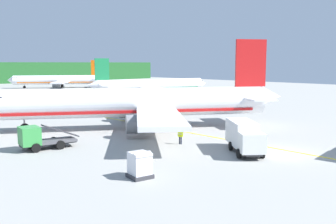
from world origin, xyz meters
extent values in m
cube|color=#999993|center=(0.00, 48.00, -0.10)|extent=(240.00, 320.00, 0.20)
cylinder|color=white|center=(-2.52, 21.11, 3.50)|extent=(32.27, 22.78, 3.80)
cone|color=white|center=(13.92, 10.44, 3.90)|extent=(4.44, 4.45, 3.23)
cube|color=white|center=(-5.82, 12.35, 2.83)|extent=(13.79, 15.46, 0.50)
cylinder|color=slate|center=(-5.84, 15.63, 1.63)|extent=(3.88, 3.59, 2.20)
cube|color=white|center=(4.13, 27.69, 2.83)|extent=(11.53, 16.44, 0.50)
cylinder|color=slate|center=(1.13, 26.37, 1.63)|extent=(3.88, 3.59, 2.20)
cube|color=red|center=(11.32, 12.13, 8.65)|extent=(3.89, 2.70, 6.50)
cube|color=white|center=(11.32, 12.13, 3.90)|extent=(8.34, 10.47, 0.24)
cube|color=red|center=(-2.52, 21.11, 2.46)|extent=(29.15, 20.66, 0.36)
cylinder|color=black|center=(-14.00, 28.56, 0.55)|extent=(1.11, 0.89, 1.10)
cylinder|color=gray|center=(-14.00, 28.56, 1.35)|extent=(0.20, 0.20, 0.50)
cylinder|color=black|center=(-2.68, 18.11, 0.55)|extent=(1.11, 0.89, 1.10)
cylinder|color=gray|center=(-2.68, 18.11, 1.35)|extent=(0.20, 0.20, 0.50)
cylinder|color=black|center=(0.15, 22.48, 0.55)|extent=(1.11, 0.89, 1.10)
cylinder|color=gray|center=(0.15, 22.48, 1.35)|extent=(0.20, 0.20, 0.50)
cylinder|color=white|center=(32.41, 56.65, 2.88)|extent=(29.27, 11.66, 3.13)
cone|color=white|center=(47.53, 52.03, 2.88)|extent=(2.76, 3.42, 2.97)
cone|color=white|center=(16.97, 61.36, 3.21)|extent=(3.30, 3.31, 2.66)
cube|color=#192333|center=(45.80, 52.56, 3.59)|extent=(2.67, 3.12, 0.49)
cube|color=white|center=(33.03, 64.33, 2.34)|extent=(8.79, 13.68, 0.41)
cylinder|color=slate|center=(33.79, 61.74, 1.35)|extent=(3.05, 2.50, 1.81)
cube|color=white|center=(28.63, 49.93, 2.34)|extent=(6.39, 13.69, 0.41)
cylinder|color=slate|center=(30.71, 51.65, 1.35)|extent=(3.05, 2.50, 1.81)
cube|color=#19723F|center=(19.41, 60.62, 7.13)|extent=(3.55, 1.34, 5.35)
cube|color=white|center=(19.41, 60.62, 3.21)|extent=(5.02, 8.96, 0.20)
cube|color=#19723F|center=(32.41, 56.65, 2.02)|extent=(26.39, 10.64, 0.30)
cylinder|color=black|center=(43.19, 53.35, 0.45)|extent=(0.95, 0.54, 0.91)
cylinder|color=gray|center=(43.19, 53.35, 1.11)|extent=(0.16, 0.16, 0.41)
cylinder|color=black|center=(31.85, 59.06, 0.45)|extent=(0.95, 0.54, 0.91)
cylinder|color=gray|center=(31.85, 59.06, 1.11)|extent=(0.16, 0.16, 0.41)
cylinder|color=black|center=(30.60, 54.96, 0.45)|extent=(0.95, 0.54, 0.91)
cylinder|color=gray|center=(30.60, 54.96, 1.11)|extent=(0.16, 0.16, 0.41)
cylinder|color=white|center=(29.38, 102.93, 2.84)|extent=(26.03, 18.65, 3.08)
cone|color=white|center=(16.40, 111.50, 2.84)|extent=(3.24, 3.51, 2.93)
cone|color=white|center=(42.63, 94.17, 3.16)|extent=(3.61, 3.61, 2.62)
cube|color=#192333|center=(17.89, 110.52, 3.53)|extent=(3.07, 3.26, 0.49)
cube|color=white|center=(26.65, 95.85, 2.30)|extent=(11.24, 12.48, 0.41)
cylinder|color=slate|center=(26.66, 98.51, 1.32)|extent=(3.15, 2.92, 1.78)
cube|color=white|center=(34.82, 108.21, 2.30)|extent=(9.43, 13.30, 0.41)
cylinder|color=slate|center=(32.38, 107.16, 1.32)|extent=(3.15, 2.92, 1.78)
cube|color=#D8590C|center=(40.54, 95.55, 7.01)|extent=(3.14, 2.21, 5.27)
cube|color=white|center=(40.54, 95.55, 3.16)|extent=(6.81, 8.46, 0.19)
cube|color=#D8590C|center=(29.38, 102.93, 1.99)|extent=(23.52, 16.91, 0.29)
cylinder|color=black|center=(20.14, 109.04, 0.45)|extent=(0.90, 0.73, 0.89)
cylinder|color=gray|center=(20.14, 109.04, 1.09)|extent=(0.16, 0.16, 0.41)
cylinder|color=black|center=(29.24, 100.50, 0.45)|extent=(0.90, 0.73, 0.89)
cylinder|color=gray|center=(29.24, 100.50, 1.09)|extent=(0.16, 0.16, 0.41)
cylinder|color=black|center=(31.56, 104.01, 0.45)|extent=(0.90, 0.73, 0.89)
cylinder|color=gray|center=(31.56, 104.01, 1.09)|extent=(0.16, 0.16, 0.41)
cube|color=#338C3F|center=(-17.83, 18.24, 1.50)|extent=(2.15, 2.48, 1.80)
cube|color=#192333|center=(-18.67, 18.39, 1.86)|extent=(0.39, 1.83, 0.94)
cube|color=#4C4C51|center=(-15.16, 17.78, 0.72)|extent=(3.95, 2.79, 0.24)
cube|color=#2D2D33|center=(-14.77, 17.71, 1.70)|extent=(3.84, 1.53, 1.60)
cube|color=#262628|center=(-16.05, 17.93, 0.52)|extent=(5.61, 2.44, 0.16)
cylinder|color=black|center=(-17.73, 17.11, 0.45)|extent=(0.93, 0.43, 0.90)
cylinder|color=black|center=(-17.35, 19.28, 0.45)|extent=(0.93, 0.43, 0.90)
cylinder|color=black|center=(-15.35, 16.70, 0.45)|extent=(0.93, 0.43, 0.90)
cylinder|color=black|center=(-14.98, 18.86, 0.45)|extent=(0.93, 0.43, 0.90)
cube|color=white|center=(-4.76, 1.11, 1.50)|extent=(2.84, 2.79, 1.80)
cube|color=#192333|center=(-5.30, 0.46, 1.86)|extent=(1.47, 1.25, 0.94)
cube|color=white|center=(-2.58, 3.71, 1.79)|extent=(4.89, 5.24, 2.39)
cube|color=#262628|center=(-3.15, 3.02, 0.52)|extent=(5.54, 6.20, 0.16)
cylinder|color=black|center=(-3.72, 0.63, 0.45)|extent=(0.79, 0.87, 0.90)
cylinder|color=black|center=(-5.41, 2.05, 0.45)|extent=(0.79, 0.87, 0.90)
cylinder|color=black|center=(-1.73, 3.01, 0.45)|extent=(0.79, 0.87, 0.90)
cylinder|color=black|center=(-3.42, 4.42, 0.45)|extent=(0.79, 0.87, 0.90)
cube|color=#333338|center=(-15.59, 3.91, 0.15)|extent=(1.88, 1.88, 0.30)
cube|color=silver|center=(-15.59, 3.91, 1.14)|extent=(1.65, 1.65, 1.68)
cube|color=silver|center=(-15.68, 3.41, 1.83)|extent=(1.53, 0.83, 0.54)
cylinder|color=#191E33|center=(-4.93, 10.05, 0.40)|extent=(0.14, 0.14, 0.80)
cylinder|color=#191E33|center=(-4.87, 9.88, 0.40)|extent=(0.14, 0.14, 0.80)
cube|color=#CCE519|center=(-4.90, 9.97, 1.10)|extent=(0.36, 0.49, 0.60)
cube|color=silver|center=(-4.90, 9.97, 1.12)|extent=(0.37, 0.50, 0.06)
sphere|color=tan|center=(-4.90, 9.97, 1.50)|extent=(0.22, 0.22, 0.22)
cylinder|color=#CCE519|center=(-5.00, 10.22, 1.12)|extent=(0.09, 0.09, 0.57)
cylinder|color=#CCE519|center=(-4.81, 9.71, 1.12)|extent=(0.09, 0.09, 0.57)
cube|color=yellow|center=(0.61, 16.11, 0.01)|extent=(0.30, 60.00, 0.01)
camera|label=1|loc=(-33.06, -17.27, 8.67)|focal=39.74mm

